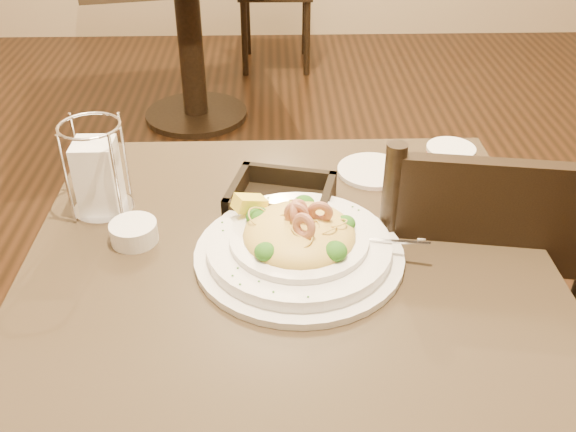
{
  "coord_description": "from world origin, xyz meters",
  "views": [
    {
      "loc": [
        -0.02,
        -0.86,
        1.42
      ],
      "look_at": [
        0.0,
        0.02,
        0.83
      ],
      "focal_mm": 40.0,
      "sensor_mm": 36.0,
      "label": 1
    }
  ],
  "objects_px": {
    "background_table": "(188,18)",
    "bread_basket": "(281,201)",
    "dining_chair_near": "(462,300)",
    "drink_glass": "(445,184)",
    "butter_ramekin": "(134,232)",
    "side_plate": "(373,171)",
    "main_table": "(288,360)",
    "napkin_caddy": "(98,174)",
    "pasta_bowl": "(299,242)"
  },
  "relations": [
    {
      "from": "main_table",
      "to": "pasta_bowl",
      "type": "bearing_deg",
      "value": 30.9
    },
    {
      "from": "main_table",
      "to": "pasta_bowl",
      "type": "height_order",
      "value": "pasta_bowl"
    },
    {
      "from": "dining_chair_near",
      "to": "side_plate",
      "type": "xyz_separation_m",
      "value": [
        -0.2,
        0.12,
        0.26
      ]
    },
    {
      "from": "background_table",
      "to": "bread_basket",
      "type": "xyz_separation_m",
      "value": [
        0.4,
        -2.03,
        0.26
      ]
    },
    {
      "from": "napkin_caddy",
      "to": "side_plate",
      "type": "height_order",
      "value": "napkin_caddy"
    },
    {
      "from": "background_table",
      "to": "side_plate",
      "type": "distance_m",
      "value": 2.0
    },
    {
      "from": "drink_glass",
      "to": "background_table",
      "type": "bearing_deg",
      "value": 108.71
    },
    {
      "from": "side_plate",
      "to": "butter_ramekin",
      "type": "xyz_separation_m",
      "value": [
        -0.46,
        -0.23,
        0.01
      ]
    },
    {
      "from": "side_plate",
      "to": "bread_basket",
      "type": "bearing_deg",
      "value": -145.25
    },
    {
      "from": "bread_basket",
      "to": "side_plate",
      "type": "height_order",
      "value": "bread_basket"
    },
    {
      "from": "dining_chair_near",
      "to": "drink_glass",
      "type": "bearing_deg",
      "value": 38.93
    },
    {
      "from": "main_table",
      "to": "side_plate",
      "type": "xyz_separation_m",
      "value": [
        0.18,
        0.3,
        0.24
      ]
    },
    {
      "from": "background_table",
      "to": "bread_basket",
      "type": "height_order",
      "value": "bread_basket"
    },
    {
      "from": "background_table",
      "to": "dining_chair_near",
      "type": "relative_size",
      "value": 1.15
    },
    {
      "from": "drink_glass",
      "to": "butter_ramekin",
      "type": "height_order",
      "value": "drink_glass"
    },
    {
      "from": "pasta_bowl",
      "to": "side_plate",
      "type": "xyz_separation_m",
      "value": [
        0.17,
        0.29,
        -0.03
      ]
    },
    {
      "from": "dining_chair_near",
      "to": "pasta_bowl",
      "type": "xyz_separation_m",
      "value": [
        -0.36,
        -0.17,
        0.29
      ]
    },
    {
      "from": "bread_basket",
      "to": "pasta_bowl",
      "type": "bearing_deg",
      "value": -79.9
    },
    {
      "from": "main_table",
      "to": "drink_glass",
      "type": "xyz_separation_m",
      "value": [
        0.29,
        0.13,
        0.31
      ]
    },
    {
      "from": "main_table",
      "to": "dining_chair_near",
      "type": "height_order",
      "value": "dining_chair_near"
    },
    {
      "from": "drink_glass",
      "to": "butter_ramekin",
      "type": "relative_size",
      "value": 1.78
    },
    {
      "from": "drink_glass",
      "to": "side_plate",
      "type": "relative_size",
      "value": 1.01
    },
    {
      "from": "dining_chair_near",
      "to": "background_table",
      "type": "bearing_deg",
      "value": -59.16
    },
    {
      "from": "background_table",
      "to": "pasta_bowl",
      "type": "bearing_deg",
      "value": -78.86
    },
    {
      "from": "main_table",
      "to": "dining_chair_near",
      "type": "xyz_separation_m",
      "value": [
        0.38,
        0.18,
        -0.02
      ]
    },
    {
      "from": "background_table",
      "to": "drink_glass",
      "type": "xyz_separation_m",
      "value": [
        0.7,
        -2.07,
        0.31
      ]
    },
    {
      "from": "main_table",
      "to": "napkin_caddy",
      "type": "height_order",
      "value": "napkin_caddy"
    },
    {
      "from": "pasta_bowl",
      "to": "napkin_caddy",
      "type": "height_order",
      "value": "napkin_caddy"
    },
    {
      "from": "background_table",
      "to": "pasta_bowl",
      "type": "distance_m",
      "value": 2.24
    },
    {
      "from": "background_table",
      "to": "side_plate",
      "type": "bearing_deg",
      "value": -72.55
    },
    {
      "from": "pasta_bowl",
      "to": "side_plate",
      "type": "bearing_deg",
      "value": 59.84
    },
    {
      "from": "napkin_caddy",
      "to": "side_plate",
      "type": "relative_size",
      "value": 1.23
    },
    {
      "from": "bread_basket",
      "to": "butter_ramekin",
      "type": "distance_m",
      "value": 0.28
    },
    {
      "from": "background_table",
      "to": "napkin_caddy",
      "type": "height_order",
      "value": "napkin_caddy"
    },
    {
      "from": "pasta_bowl",
      "to": "main_table",
      "type": "bearing_deg",
      "value": -149.1
    },
    {
      "from": "drink_glass",
      "to": "napkin_caddy",
      "type": "relative_size",
      "value": 0.82
    },
    {
      "from": "main_table",
      "to": "dining_chair_near",
      "type": "relative_size",
      "value": 0.97
    },
    {
      "from": "bread_basket",
      "to": "butter_ramekin",
      "type": "bearing_deg",
      "value": -160.12
    },
    {
      "from": "pasta_bowl",
      "to": "bread_basket",
      "type": "height_order",
      "value": "pasta_bowl"
    },
    {
      "from": "dining_chair_near",
      "to": "butter_ramekin",
      "type": "xyz_separation_m",
      "value": [
        -0.65,
        -0.11,
        0.27
      ]
    },
    {
      "from": "napkin_caddy",
      "to": "background_table",
      "type": "bearing_deg",
      "value": 91.85
    },
    {
      "from": "dining_chair_near",
      "to": "bread_basket",
      "type": "bearing_deg",
      "value": 11.68
    },
    {
      "from": "drink_glass",
      "to": "bread_basket",
      "type": "height_order",
      "value": "drink_glass"
    },
    {
      "from": "napkin_caddy",
      "to": "bread_basket",
      "type": "bearing_deg",
      "value": -1.56
    },
    {
      "from": "dining_chair_near",
      "to": "main_table",
      "type": "bearing_deg",
      "value": 34.44
    },
    {
      "from": "dining_chair_near",
      "to": "bread_basket",
      "type": "height_order",
      "value": "dining_chair_near"
    },
    {
      "from": "bread_basket",
      "to": "napkin_caddy",
      "type": "xyz_separation_m",
      "value": [
        -0.34,
        0.01,
        0.06
      ]
    },
    {
      "from": "main_table",
      "to": "background_table",
      "type": "distance_m",
      "value": 2.23
    },
    {
      "from": "dining_chair_near",
      "to": "napkin_caddy",
      "type": "relative_size",
      "value": 5.16
    },
    {
      "from": "background_table",
      "to": "side_plate",
      "type": "relative_size",
      "value": 7.26
    }
  ]
}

